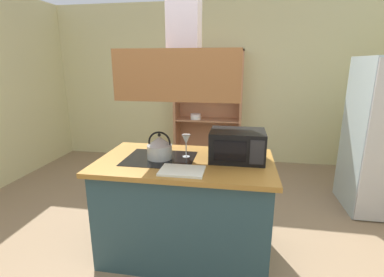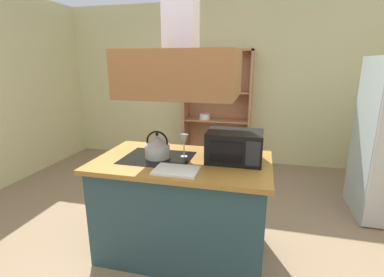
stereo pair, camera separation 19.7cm
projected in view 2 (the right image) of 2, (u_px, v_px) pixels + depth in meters
name	position (u px, v px, depth m)	size (l,w,h in m)	color
ground_plane	(187.00, 270.00, 2.41)	(7.80, 7.80, 0.00)	#8A7054
wall_back	(231.00, 85.00, 4.87)	(6.00, 0.12, 2.70)	beige
kitchen_island	(183.00, 206.00, 2.56)	(1.51, 0.89, 0.90)	#29454B
range_hood	(181.00, 59.00, 2.23)	(0.90, 0.70, 1.25)	brown
dish_cabinet	(217.00, 115.00, 4.84)	(1.13, 0.40, 1.92)	#B0724D
kettle	(157.00, 147.00, 2.47)	(0.22, 0.22, 0.24)	#B5BCBA
cutting_board	(176.00, 170.00, 2.18)	(0.34, 0.24, 0.02)	white
microwave	(235.00, 146.00, 2.38)	(0.46, 0.35, 0.26)	black
wine_glass_on_counter	(184.00, 140.00, 2.48)	(0.08, 0.08, 0.21)	silver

